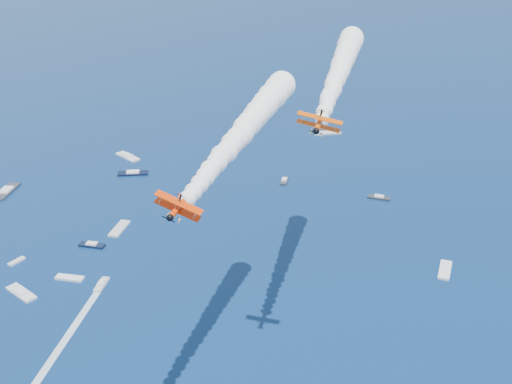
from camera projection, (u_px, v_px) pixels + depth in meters
biplane_lead at (319, 124)px, 123.89m from camera, size 12.23×12.68×7.37m
biplane_trail at (179, 207)px, 100.75m from camera, size 11.16×11.70×7.60m
smoke_trail_lead at (339, 73)px, 148.25m from camera, size 61.11×61.01×10.85m
smoke_trail_trail at (242, 133)px, 124.47m from camera, size 61.05×59.59×10.85m
spectator_boats at (106, 218)px, 219.25m from camera, size 225.53×158.73×0.70m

